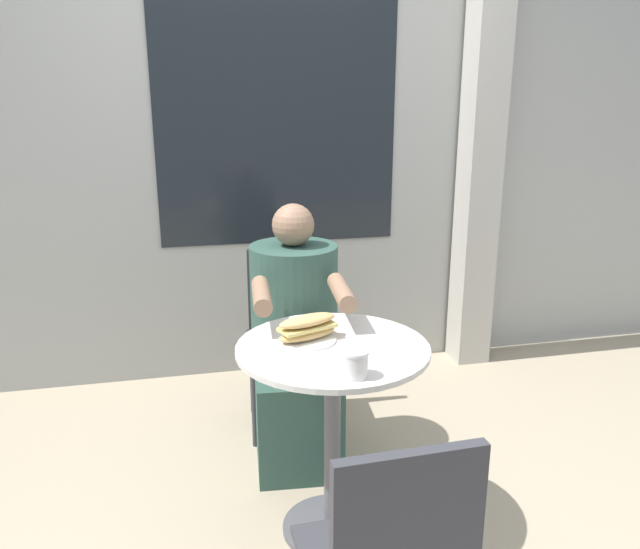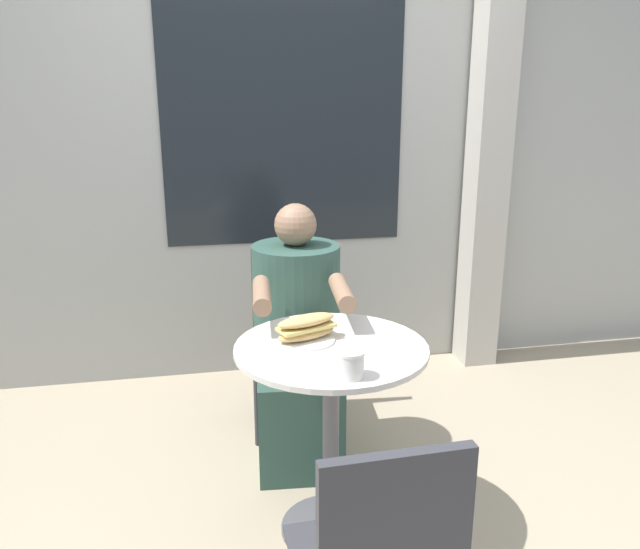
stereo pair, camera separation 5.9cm
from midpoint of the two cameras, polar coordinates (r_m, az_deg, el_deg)
ground_plane at (r=2.56m, az=1.65°, el=-22.22°), size 8.00×8.00×0.00m
storefront_wall at (r=3.53m, az=-3.78°, el=13.04°), size 8.00×0.09×2.80m
lattice_pillar at (r=3.75m, az=15.53°, el=9.58°), size 0.20×0.20×2.40m
cafe_table at (r=2.26m, az=1.77°, el=-11.30°), size 0.68×0.68×0.75m
diner_chair at (r=3.07m, az=-2.35°, el=-4.24°), size 0.41×0.41×0.87m
seated_diner at (r=2.76m, az=-1.46°, el=-7.27°), size 0.42×0.70×1.15m
sandwich_on_plate at (r=2.20m, az=-0.49°, el=-5.04°), size 0.24×0.20×0.10m
drink_cup at (r=1.93m, az=3.73°, el=-8.16°), size 0.09×0.09×0.09m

